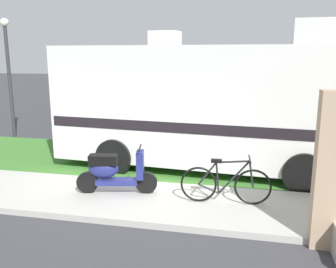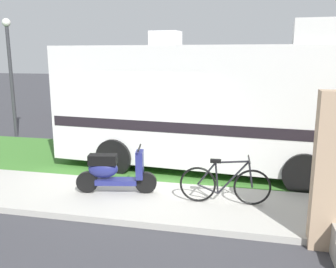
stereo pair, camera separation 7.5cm
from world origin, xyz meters
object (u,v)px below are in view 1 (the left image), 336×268
scooter (113,171)px  bicycle (225,184)px  pickup_truck_near (201,106)px  street_lamp_post (8,66)px  motorhome_rv (212,103)px  pickup_truck_far (129,95)px

scooter → bicycle: scooter is taller
bicycle → pickup_truck_near: size_ratio=0.32×
bicycle → street_lamp_post: size_ratio=0.42×
motorhome_rv → scooter: motorhome_rv is taller
scooter → bicycle: 2.25m
bicycle → pickup_truck_near: (-1.37, 7.12, 0.42)m
motorhome_rv → street_lamp_post: size_ratio=1.87×
bicycle → pickup_truck_far: 11.36m
pickup_truck_far → street_lamp_post: street_lamp_post is taller
motorhome_rv → street_lamp_post: street_lamp_post is taller
bicycle → pickup_truck_near: pickup_truck_near is taller
street_lamp_post → pickup_truck_far: bearing=65.2°
street_lamp_post → bicycle: bearing=-31.3°
pickup_truck_far → street_lamp_post: 6.15m
pickup_truck_far → street_lamp_post: size_ratio=1.32×
motorhome_rv → pickup_truck_far: (-4.68, 7.63, -0.77)m
pickup_truck_near → pickup_truck_far: (-3.83, 2.97, 0.00)m
bicycle → pickup_truck_near: bearing=100.9°
street_lamp_post → scooter: bearing=-40.4°
scooter → pickup_truck_far: pickup_truck_far is taller
pickup_truck_near → bicycle: bearing=-79.1°
scooter → street_lamp_post: bearing=139.6°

